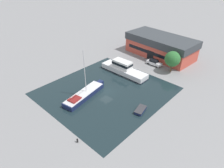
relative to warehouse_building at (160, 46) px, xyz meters
name	(u,v)px	position (x,y,z in m)	size (l,w,h in m)	color
ground_plane	(106,91)	(1.88, -26.71, -3.22)	(440.00, 440.00, 0.00)	gray
water_canal	(106,91)	(1.88, -26.71, -3.21)	(25.98, 27.60, 0.01)	#19282D
warehouse_building	(160,46)	(0.00, 0.00, 0.00)	(22.36, 11.78, 6.35)	#C64C3D
quay_tree_near_building	(172,59)	(8.29, -7.72, 0.69)	(4.19, 4.19, 6.02)	brown
parked_car	(154,62)	(2.62, -7.26, -2.37)	(4.69, 1.94, 1.69)	silver
sailboat_moored	(84,94)	(-0.07, -31.69, -2.58)	(4.69, 12.53, 11.08)	#19234C
motor_cruiser	(123,69)	(-0.83, -17.17, -1.94)	(13.82, 3.75, 3.56)	white
small_dinghy	(140,110)	(12.29, -27.23, -2.88)	(2.26, 3.44, 0.65)	#19234C
mooring_bollard	(77,140)	(9.29, -41.23, -2.78)	(0.31, 0.31, 0.81)	black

